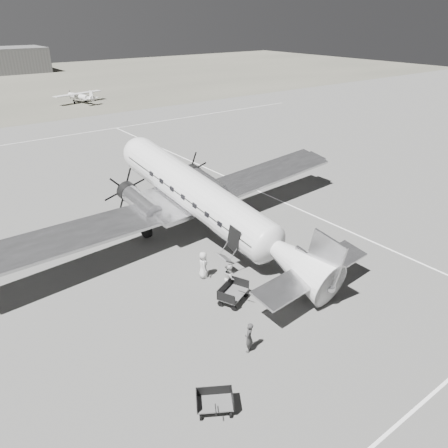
{
  "coord_description": "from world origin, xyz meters",
  "views": [
    {
      "loc": [
        -13.34,
        -19.6,
        14.84
      ],
      "look_at": [
        2.45,
        1.37,
        2.2
      ],
      "focal_mm": 35.0,
      "sensor_mm": 36.0,
      "label": 1
    }
  ],
  "objects_px": {
    "baggage_cart_near": "(233,294)",
    "light_plane_right": "(80,98)",
    "ramp_agent": "(230,278)",
    "baggage_cart_far": "(215,403)",
    "passenger": "(203,265)",
    "dc3_airliner": "(207,204)",
    "ground_crew": "(249,337)"
  },
  "relations": [
    {
      "from": "baggage_cart_near",
      "to": "passenger",
      "type": "relative_size",
      "value": 1.1
    },
    {
      "from": "baggage_cart_near",
      "to": "light_plane_right",
      "type": "bearing_deg",
      "value": 52.19
    },
    {
      "from": "light_plane_right",
      "to": "baggage_cart_near",
      "type": "xyz_separation_m",
      "value": [
        -15.61,
        -65.75,
        -0.46
      ]
    },
    {
      "from": "baggage_cart_near",
      "to": "passenger",
      "type": "xyz_separation_m",
      "value": [
        0.11,
        3.16,
        0.33
      ]
    },
    {
      "from": "baggage_cart_far",
      "to": "passenger",
      "type": "xyz_separation_m",
      "value": [
        5.43,
        8.71,
        0.43
      ]
    },
    {
      "from": "light_plane_right",
      "to": "ramp_agent",
      "type": "distance_m",
      "value": 66.46
    },
    {
      "from": "dc3_airliner",
      "to": "baggage_cart_far",
      "type": "distance_m",
      "value": 15.14
    },
    {
      "from": "baggage_cart_near",
      "to": "baggage_cart_far",
      "type": "relative_size",
      "value": 1.21
    },
    {
      "from": "dc3_airliner",
      "to": "baggage_cart_far",
      "type": "bearing_deg",
      "value": -128.92
    },
    {
      "from": "baggage_cart_far",
      "to": "ground_crew",
      "type": "distance_m",
      "value": 3.95
    },
    {
      "from": "ground_crew",
      "to": "baggage_cart_far",
      "type": "bearing_deg",
      "value": -5.69
    },
    {
      "from": "ground_crew",
      "to": "passenger",
      "type": "height_order",
      "value": "passenger"
    },
    {
      "from": "dc3_airliner",
      "to": "ground_crew",
      "type": "relative_size",
      "value": 19.53
    },
    {
      "from": "passenger",
      "to": "baggage_cart_far",
      "type": "bearing_deg",
      "value": 172.4
    },
    {
      "from": "baggage_cart_near",
      "to": "ground_crew",
      "type": "height_order",
      "value": "ground_crew"
    },
    {
      "from": "passenger",
      "to": "light_plane_right",
      "type": "bearing_deg",
      "value": 10.43
    },
    {
      "from": "dc3_airliner",
      "to": "passenger",
      "type": "distance_m",
      "value": 5.13
    },
    {
      "from": "ground_crew",
      "to": "dc3_airliner",
      "type": "bearing_deg",
      "value": -149.82
    },
    {
      "from": "dc3_airliner",
      "to": "ground_crew",
      "type": "bearing_deg",
      "value": -120.02
    },
    {
      "from": "ramp_agent",
      "to": "dc3_airliner",
      "type": "bearing_deg",
      "value": 9.96
    },
    {
      "from": "baggage_cart_near",
      "to": "ground_crew",
      "type": "bearing_deg",
      "value": -141.82
    },
    {
      "from": "light_plane_right",
      "to": "baggage_cart_far",
      "type": "bearing_deg",
      "value": -120.26
    },
    {
      "from": "ground_crew",
      "to": "ramp_agent",
      "type": "distance_m",
      "value": 5.24
    },
    {
      "from": "light_plane_right",
      "to": "baggage_cart_near",
      "type": "distance_m",
      "value": 67.58
    },
    {
      "from": "passenger",
      "to": "ramp_agent",
      "type": "bearing_deg",
      "value": -144.55
    },
    {
      "from": "dc3_airliner",
      "to": "ramp_agent",
      "type": "height_order",
      "value": "dc3_airliner"
    },
    {
      "from": "dc3_airliner",
      "to": "baggage_cart_far",
      "type": "height_order",
      "value": "dc3_airliner"
    },
    {
      "from": "baggage_cart_near",
      "to": "ground_crew",
      "type": "distance_m",
      "value": 4.1
    },
    {
      "from": "light_plane_right",
      "to": "ramp_agent",
      "type": "xyz_separation_m",
      "value": [
        -15.08,
        -64.73,
        -0.13
      ]
    },
    {
      "from": "dc3_airliner",
      "to": "baggage_cart_far",
      "type": "relative_size",
      "value": 19.63
    },
    {
      "from": "dc3_airliner",
      "to": "light_plane_right",
      "type": "xyz_separation_m",
      "value": [
        12.61,
        58.91,
        -1.99
      ]
    },
    {
      "from": "baggage_cart_near",
      "to": "passenger",
      "type": "bearing_deg",
      "value": 63.53
    }
  ]
}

